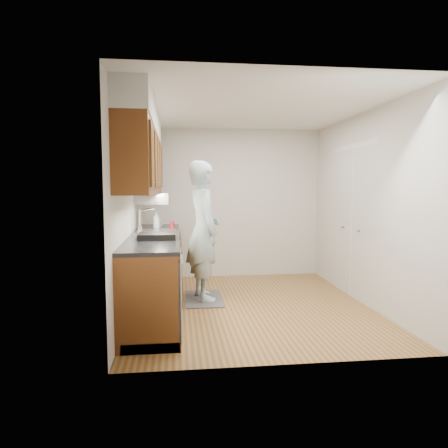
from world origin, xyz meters
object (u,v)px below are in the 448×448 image
object	(u,v)px
soap_bottle_b	(158,220)
dish_rack	(157,236)
soda_can	(172,225)
steel_can	(159,224)
soap_bottle_c	(158,222)
soap_bottle_a	(156,220)
person	(203,221)

from	to	relation	value
soap_bottle_b	dish_rack	world-z (taller)	soap_bottle_b
soap_bottle_b	soda_can	bearing A→B (deg)	-58.69
dish_rack	steel_can	bearing A→B (deg)	90.93
soap_bottle_c	soda_can	world-z (taller)	soap_bottle_c
soap_bottle_a	person	bearing A→B (deg)	-24.15
soap_bottle_c	steel_can	world-z (taller)	soap_bottle_c
soap_bottle_a	soap_bottle_b	bearing A→B (deg)	88.76
person	soap_bottle_a	distance (m)	0.70
dish_rack	soap_bottle_c	bearing A→B (deg)	91.46
steel_can	soap_bottle_b	bearing A→B (deg)	96.73
soap_bottle_a	soap_bottle_b	world-z (taller)	soap_bottle_a
person	dish_rack	distance (m)	0.97
person	soap_bottle_c	size ratio (longest dim) A/B	12.03
soap_bottle_c	soap_bottle_a	bearing A→B (deg)	-94.25
person	steel_can	bearing A→B (deg)	47.80
steel_can	dish_rack	xyz separation A→B (m)	(0.03, -1.11, -0.03)
soap_bottle_a	soda_can	bearing A→B (deg)	-15.44
soap_bottle_b	dish_rack	bearing A→B (deg)	-87.67
soap_bottle_c	dish_rack	distance (m)	1.31
person	soap_bottle_a	world-z (taller)	person
soap_bottle_c	steel_can	distance (m)	0.19
person	soap_bottle_a	size ratio (longest dim) A/B	8.53
soap_bottle_a	soap_bottle_b	xyz separation A→B (m)	(0.01, 0.29, -0.02)
soda_can	steel_can	bearing A→B (deg)	149.10
soap_bottle_b	steel_can	distance (m)	0.24
soap_bottle_a	steel_can	bearing A→B (deg)	55.35
soap_bottle_c	steel_can	size ratio (longest dim) A/B	1.41
soap_bottle_b	soda_can	distance (m)	0.41
person	steel_can	size ratio (longest dim) A/B	17.00
person	soap_bottle_b	world-z (taller)	person
soap_bottle_a	soda_can	world-z (taller)	soap_bottle_a
soap_bottle_b	steel_can	world-z (taller)	soap_bottle_b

